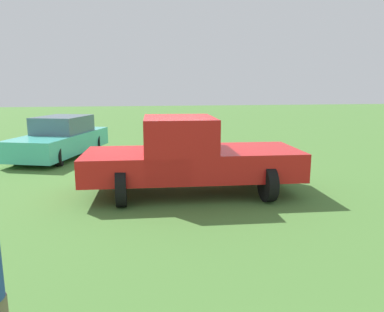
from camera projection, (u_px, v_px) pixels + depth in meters
name	position (u px, v px, depth m)	size (l,w,h in m)	color
ground_plane	(166.00, 186.00, 9.18)	(80.00, 80.00, 0.00)	#477533
pickup_truck	(187.00, 154.00, 8.40)	(2.59, 5.10, 1.82)	black
sedan_near	(61.00, 138.00, 13.01)	(4.88, 3.11, 1.45)	black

